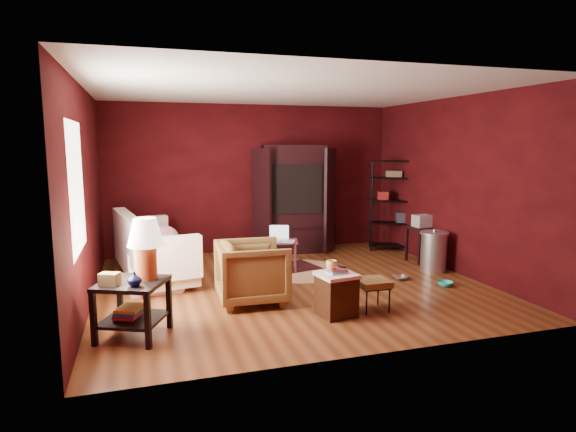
# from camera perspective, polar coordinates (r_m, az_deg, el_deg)

# --- Properties ---
(room) EXTENTS (5.54, 5.04, 2.84)m
(room) POSITION_cam_1_polar(r_m,az_deg,el_deg) (6.87, 0.21, 3.06)
(room) COLOR brown
(room) RESTS_ON ground
(sofa) EXTENTS (0.66, 1.90, 0.73)m
(sofa) POSITION_cam_1_polar(r_m,az_deg,el_deg) (7.69, -15.94, -4.53)
(sofa) COLOR white
(sofa) RESTS_ON ground
(armchair) EXTENTS (0.84, 0.90, 0.89)m
(armchair) POSITION_cam_1_polar(r_m,az_deg,el_deg) (6.32, -4.28, -6.29)
(armchair) COLOR black
(armchair) RESTS_ON ground
(pet_bowl_steel) EXTENTS (0.23, 0.08, 0.23)m
(pet_bowl_steel) POSITION_cam_1_polar(r_m,az_deg,el_deg) (7.60, 13.22, -6.52)
(pet_bowl_steel) COLOR #B0B2B7
(pet_bowl_steel) RESTS_ON ground
(pet_bowl_turquoise) EXTENTS (0.22, 0.07, 0.22)m
(pet_bowl_turquoise) POSITION_cam_1_polar(r_m,az_deg,el_deg) (7.44, 18.18, -7.08)
(pet_bowl_turquoise) COLOR #2AC7C2
(pet_bowl_turquoise) RESTS_ON ground
(vase) EXTENTS (0.18, 0.18, 0.14)m
(vase) POSITION_cam_1_polar(r_m,az_deg,el_deg) (5.21, -17.73, -7.18)
(vase) COLOR #0B123B
(vase) RESTS_ON side_table
(mug) EXTENTS (0.16, 0.14, 0.13)m
(mug) POSITION_cam_1_polar(r_m,az_deg,el_deg) (5.77, 5.19, -5.64)
(mug) COLOR #F4D177
(mug) RESTS_ON hamper
(side_table) EXTENTS (0.85, 0.85, 1.28)m
(side_table) POSITION_cam_1_polar(r_m,az_deg,el_deg) (5.40, -17.22, -5.68)
(side_table) COLOR black
(side_table) RESTS_ON ground
(sofa_cushions) EXTENTS (1.24, 2.33, 0.93)m
(sofa_cushions) POSITION_cam_1_polar(r_m,az_deg,el_deg) (7.65, -16.01, -3.91)
(sofa_cushions) COLOR white
(sofa_cushions) RESTS_ON sofa
(hamper) EXTENTS (0.49, 0.49, 0.60)m
(hamper) POSITION_cam_1_polar(r_m,az_deg,el_deg) (5.90, 5.74, -9.11)
(hamper) COLOR #421F0F
(hamper) RESTS_ON ground
(footstool) EXTENTS (0.39, 0.39, 0.39)m
(footstool) POSITION_cam_1_polar(r_m,az_deg,el_deg) (6.13, 10.03, -7.89)
(footstool) COLOR black
(footstool) RESTS_ON ground
(rug_round) EXTENTS (1.66, 1.66, 0.01)m
(rug_round) POSITION_cam_1_polar(r_m,az_deg,el_deg) (7.92, 1.34, -6.50)
(rug_round) COLOR beige
(rug_round) RESTS_ON ground
(rug_oriental) EXTENTS (1.22, 0.95, 0.01)m
(rug_oriental) POSITION_cam_1_polar(r_m,az_deg,el_deg) (8.05, -0.41, -6.17)
(rug_oriental) COLOR #481317
(rug_oriental) RESTS_ON ground
(laptop_desk) EXTENTS (0.68, 0.58, 0.73)m
(laptop_desk) POSITION_cam_1_polar(r_m,az_deg,el_deg) (7.83, -1.04, -3.29)
(laptop_desk) COLOR brown
(laptop_desk) RESTS_ON ground
(tv_armoire) EXTENTS (1.60, 0.97, 2.04)m
(tv_armoire) POSITION_cam_1_polar(r_m,az_deg,el_deg) (9.18, 0.68, 2.30)
(tv_armoire) COLOR black
(tv_armoire) RESTS_ON ground
(wire_shelving) EXTENTS (0.94, 0.68, 1.76)m
(wire_shelving) POSITION_cam_1_polar(r_m,az_deg,el_deg) (9.53, 12.39, 1.73)
(wire_shelving) COLOR black
(wire_shelving) RESTS_ON ground
(small_stand) EXTENTS (0.46, 0.46, 0.83)m
(small_stand) POSITION_cam_1_polar(r_m,az_deg,el_deg) (8.74, 15.59, -1.24)
(small_stand) COLOR black
(small_stand) RESTS_ON ground
(trash_can) EXTENTS (0.58, 0.58, 0.71)m
(trash_can) POSITION_cam_1_polar(r_m,az_deg,el_deg) (8.16, 16.87, -4.05)
(trash_can) COLOR silver
(trash_can) RESTS_ON ground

